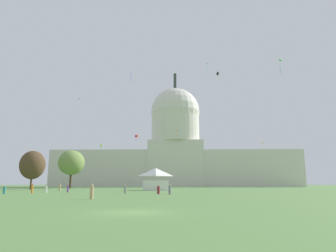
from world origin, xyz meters
The scene contains 23 objects.
ground_plane centered at (0.00, 0.00, 0.00)m, with size 800.00×800.00×0.00m, color #567F42.
capitol_building centered at (3.33, 150.53, 19.36)m, with size 134.11×27.90×65.54m.
event_tent centered at (-2.36, 62.52, 3.00)m, with size 7.46×6.91×5.93m.
tree_west_far centered at (-39.75, 70.45, 7.24)m, with size 9.93×9.84×11.49m.
tree_west_mid centered at (-36.98, 96.66, 9.73)m, with size 10.91×11.72×14.49m.
person_grey_edge_east centered at (1.90, 32.41, 0.76)m, with size 0.49×0.49×1.68m.
person_maroon_near_tree_west centered at (-0.13, 34.59, 0.70)m, with size 0.63×0.63×1.57m.
person_tan_lawn_far_right centered at (-25.53, 55.58, 0.80)m, with size 0.64×0.64×1.77m.
person_orange_mid_left centered at (-23.64, 36.82, 0.81)m, with size 0.47×0.47×1.74m.
person_tan_mid_center centered at (-6.99, 16.22, 0.81)m, with size 0.49×0.49×1.76m.
person_grey_front_left centered at (-6.46, 37.47, 0.71)m, with size 0.51×0.51×1.56m.
person_teal_edge_west centered at (-27.54, 34.48, 0.70)m, with size 0.50×0.50×1.54m.
person_white_back_center centered at (-22.66, 40.79, 0.75)m, with size 0.46×0.46×1.61m.
person_purple_back_left centered at (-19.47, 43.98, 0.76)m, with size 0.41×0.41×1.64m.
kite_lime_low centered at (-27.04, 102.09, 16.92)m, with size 0.75×0.76×2.77m.
kite_yellow_low centered at (36.92, 98.08, 16.51)m, with size 1.04×1.00×3.48m.
kite_gold_mid centered at (-35.57, 95.63, 34.80)m, with size 1.30×1.23×0.24m.
kite_orange_mid centered at (3.51, 99.11, 22.13)m, with size 0.49×0.59×2.34m.
kite_green_mid centered at (29.91, 54.66, 32.34)m, with size 1.31×1.23×3.10m.
kite_blue_high centered at (-14.85, 97.37, 45.18)m, with size 0.42×0.59×3.86m.
kite_red_low centered at (-9.85, 79.28, 17.27)m, with size 1.06×1.06×1.98m.
kite_black_high centered at (21.68, 105.79, 48.81)m, with size 1.22×0.72×1.41m.
kite_cyan_high centered at (15.19, 91.13, 46.81)m, with size 1.11×1.34×3.56m.
Camera 1 is at (2.70, -19.88, 1.80)m, focal length 32.45 mm.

